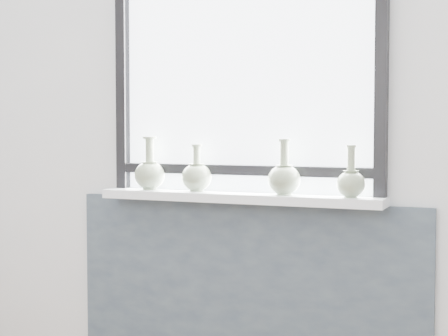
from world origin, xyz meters
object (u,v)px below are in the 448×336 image
at_px(vase_c, 284,178).
at_px(vase_a, 150,173).
at_px(windowsill, 238,197).
at_px(vase_d, 351,182).
at_px(vase_b, 197,176).

bearing_deg(vase_c, vase_a, 178.71).
xyz_separation_m(windowsill, vase_c, (0.22, -0.01, 0.10)).
bearing_deg(windowsill, vase_d, -2.45).
xyz_separation_m(vase_a, vase_d, (0.97, -0.02, -0.01)).
bearing_deg(vase_b, vase_c, -2.18).
distance_m(vase_b, vase_d, 0.72).
height_order(windowsill, vase_a, vase_a).
relative_size(windowsill, vase_d, 5.99).
relative_size(vase_a, vase_b, 1.16).
bearing_deg(vase_b, windowsill, -0.74).
bearing_deg(vase_c, vase_d, -1.64).
xyz_separation_m(vase_a, vase_c, (0.67, -0.02, -0.00)).
bearing_deg(vase_d, vase_b, 178.04).
bearing_deg(vase_c, windowsill, 176.48).
relative_size(vase_a, vase_d, 1.14).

